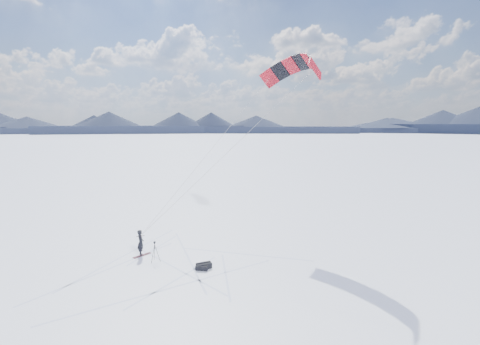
{
  "coord_description": "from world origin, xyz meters",
  "views": [
    {
      "loc": [
        3.18,
        -21.01,
        9.14
      ],
      "look_at": [
        5.31,
        5.01,
        5.39
      ],
      "focal_mm": 26.0,
      "sensor_mm": 36.0,
      "label": 1
    }
  ],
  "objects": [
    {
      "name": "snow_tracks",
      "position": [
        -0.56,
        -0.72,
        0.0
      ],
      "size": [
        17.62,
        14.39,
        0.01
      ],
      "color": "#B0BBDC",
      "rests_on": "ground"
    },
    {
      "name": "snowkiter",
      "position": [
        -1.8,
        2.58,
        0.0
      ],
      "size": [
        0.65,
        0.78,
        1.82
      ],
      "primitive_type": "imported",
      "rotation": [
        0.0,
        0.0,
        1.95
      ],
      "color": "black",
      "rests_on": "ground"
    },
    {
      "name": "power_kite",
      "position": [
        9.93,
        7.25,
        13.47
      ],
      "size": [
        13.44,
        8.01,
        13.19
      ],
      "color": "#B11320",
      "rests_on": "ground"
    },
    {
      "name": "snowboard",
      "position": [
        -1.72,
        2.49,
        0.02
      ],
      "size": [
        1.16,
        1.12,
        0.04
      ],
      "primitive_type": "cube",
      "rotation": [
        0.0,
        0.0,
        0.76
      ],
      "color": "maroon",
      "rests_on": "ground"
    },
    {
      "name": "horizon_hills",
      "position": [
        -0.0,
        0.0,
        3.85
      ],
      "size": [
        704.0,
        705.94,
        9.19
      ],
      "color": "#1C283E",
      "rests_on": "ground"
    },
    {
      "name": "gear_bag_b",
      "position": [
        2.49,
        -0.23,
        0.15
      ],
      "size": [
        0.83,
        0.56,
        0.35
      ],
      "rotation": [
        0.0,
        0.0,
        -0.28
      ],
      "color": "black",
      "rests_on": "ground"
    },
    {
      "name": "gear_bag_a",
      "position": [
        2.61,
        0.0,
        0.19
      ],
      "size": [
        1.04,
        0.74,
        0.42
      ],
      "rotation": [
        0.0,
        0.0,
        0.35
      ],
      "color": "black",
      "rests_on": "ground"
    },
    {
      "name": "ground",
      "position": [
        0.0,
        0.0,
        0.0
      ],
      "size": [
        1800.0,
        1800.0,
        0.0
      ],
      "primitive_type": "plane",
      "color": "white"
    },
    {
      "name": "tripod",
      "position": [
        -0.64,
        1.38,
        0.89
      ],
      "size": [
        0.58,
        0.62,
        1.38
      ],
      "rotation": [
        0.0,
        0.0,
        -0.14
      ],
      "color": "black",
      "rests_on": "ground"
    }
  ]
}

